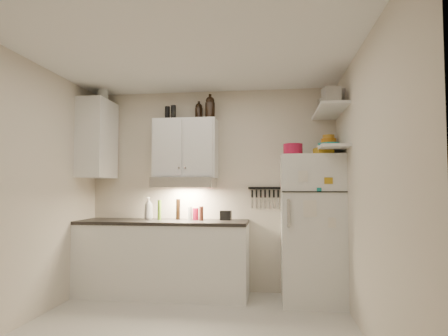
# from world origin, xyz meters

# --- Properties ---
(ceiling) EXTENTS (3.20, 3.00, 0.02)m
(ceiling) POSITION_xyz_m (0.00, 0.00, 2.61)
(ceiling) COLOR white
(ceiling) RESTS_ON ground
(back_wall) EXTENTS (3.20, 0.02, 2.60)m
(back_wall) POSITION_xyz_m (0.00, 1.51, 1.30)
(back_wall) COLOR beige
(back_wall) RESTS_ON ground
(left_wall) EXTENTS (0.02, 3.00, 2.60)m
(left_wall) POSITION_xyz_m (-1.61, 0.00, 1.30)
(left_wall) COLOR beige
(left_wall) RESTS_ON ground
(right_wall) EXTENTS (0.02, 3.00, 2.60)m
(right_wall) POSITION_xyz_m (1.61, 0.00, 1.30)
(right_wall) COLOR beige
(right_wall) RESTS_ON ground
(base_cabinet) EXTENTS (2.10, 0.60, 0.88)m
(base_cabinet) POSITION_xyz_m (-0.55, 1.20, 0.44)
(base_cabinet) COLOR white
(base_cabinet) RESTS_ON floor
(countertop) EXTENTS (2.10, 0.62, 0.04)m
(countertop) POSITION_xyz_m (-0.55, 1.20, 0.90)
(countertop) COLOR black
(countertop) RESTS_ON base_cabinet
(upper_cabinet) EXTENTS (0.80, 0.33, 0.75)m
(upper_cabinet) POSITION_xyz_m (-0.30, 1.33, 1.83)
(upper_cabinet) COLOR white
(upper_cabinet) RESTS_ON back_wall
(side_cabinet) EXTENTS (0.33, 0.55, 1.00)m
(side_cabinet) POSITION_xyz_m (-1.44, 1.20, 1.95)
(side_cabinet) COLOR white
(side_cabinet) RESTS_ON left_wall
(range_hood) EXTENTS (0.76, 0.46, 0.12)m
(range_hood) POSITION_xyz_m (-0.30, 1.27, 1.39)
(range_hood) COLOR silver
(range_hood) RESTS_ON back_wall
(fridge) EXTENTS (0.70, 0.68, 1.70)m
(fridge) POSITION_xyz_m (1.25, 1.16, 0.85)
(fridge) COLOR white
(fridge) RESTS_ON floor
(shelf_hi) EXTENTS (0.30, 0.95, 0.03)m
(shelf_hi) POSITION_xyz_m (1.45, 1.02, 2.20)
(shelf_hi) COLOR white
(shelf_hi) RESTS_ON right_wall
(shelf_lo) EXTENTS (0.30, 0.95, 0.03)m
(shelf_lo) POSITION_xyz_m (1.45, 1.02, 1.76)
(shelf_lo) COLOR white
(shelf_lo) RESTS_ON right_wall
(knife_strip) EXTENTS (0.42, 0.02, 0.03)m
(knife_strip) POSITION_xyz_m (0.70, 1.49, 1.32)
(knife_strip) COLOR black
(knife_strip) RESTS_ON back_wall
(dutch_oven) EXTENTS (0.23, 0.23, 0.13)m
(dutch_oven) POSITION_xyz_m (1.04, 1.02, 1.76)
(dutch_oven) COLOR #A91337
(dutch_oven) RESTS_ON fridge
(book_stack) EXTENTS (0.21, 0.25, 0.07)m
(book_stack) POSITION_xyz_m (1.37, 0.97, 1.74)
(book_stack) COLOR #B28716
(book_stack) RESTS_ON fridge
(spice_jar) EXTENTS (0.07, 0.07, 0.11)m
(spice_jar) POSITION_xyz_m (1.34, 1.04, 1.75)
(spice_jar) COLOR silver
(spice_jar) RESTS_ON fridge
(stock_pot) EXTENTS (0.33, 0.33, 0.19)m
(stock_pot) POSITION_xyz_m (1.48, 1.31, 2.31)
(stock_pot) COLOR silver
(stock_pot) RESTS_ON shelf_hi
(tin_a) EXTENTS (0.26, 0.25, 0.20)m
(tin_a) POSITION_xyz_m (1.49, 0.91, 2.32)
(tin_a) COLOR #AAAAAD
(tin_a) RESTS_ON shelf_hi
(tin_b) EXTENTS (0.19, 0.19, 0.16)m
(tin_b) POSITION_xyz_m (1.42, 0.67, 2.30)
(tin_b) COLOR #AAAAAD
(tin_b) RESTS_ON shelf_hi
(bowl_teal) EXTENTS (0.23, 0.23, 0.09)m
(bowl_teal) POSITION_xyz_m (1.47, 1.32, 1.82)
(bowl_teal) COLOR teal
(bowl_teal) RESTS_ON shelf_lo
(bowl_orange) EXTENTS (0.18, 0.18, 0.06)m
(bowl_orange) POSITION_xyz_m (1.48, 1.33, 1.89)
(bowl_orange) COLOR #C57012
(bowl_orange) RESTS_ON bowl_teal
(bowl_yellow) EXTENTS (0.14, 0.14, 0.05)m
(bowl_yellow) POSITION_xyz_m (1.48, 1.33, 1.95)
(bowl_yellow) COLOR orange
(bowl_yellow) RESTS_ON bowl_orange
(plates) EXTENTS (0.27, 0.27, 0.05)m
(plates) POSITION_xyz_m (1.45, 0.96, 1.80)
(plates) COLOR teal
(plates) RESTS_ON shelf_lo
(growler_a) EXTENTS (0.11, 0.11, 0.23)m
(growler_a) POSITION_xyz_m (-0.15, 1.40, 2.32)
(growler_a) COLOR black
(growler_a) RESTS_ON upper_cabinet
(growler_b) EXTENTS (0.15, 0.15, 0.29)m
(growler_b) POSITION_xyz_m (0.02, 1.30, 2.35)
(growler_b) COLOR black
(growler_b) RESTS_ON upper_cabinet
(thermos_a) EXTENTS (0.07, 0.07, 0.19)m
(thermos_a) POSITION_xyz_m (-0.46, 1.32, 2.29)
(thermos_a) COLOR black
(thermos_a) RESTS_ON upper_cabinet
(thermos_b) EXTENTS (0.07, 0.07, 0.19)m
(thermos_b) POSITION_xyz_m (-0.56, 1.38, 2.29)
(thermos_b) COLOR black
(thermos_b) RESTS_ON upper_cabinet
(side_jar) EXTENTS (0.18, 0.18, 0.18)m
(side_jar) POSITION_xyz_m (-1.38, 1.22, 2.54)
(side_jar) COLOR silver
(side_jar) RESTS_ON side_cabinet
(soap_bottle) EXTENTS (0.14, 0.14, 0.32)m
(soap_bottle) POSITION_xyz_m (-0.77, 1.28, 1.08)
(soap_bottle) COLOR white
(soap_bottle) RESTS_ON countertop
(pepper_mill) EXTENTS (0.05, 0.05, 0.17)m
(pepper_mill) POSITION_xyz_m (-0.08, 1.24, 1.01)
(pepper_mill) COLOR #602A1C
(pepper_mill) RESTS_ON countertop
(oil_bottle) EXTENTS (0.05, 0.05, 0.25)m
(oil_bottle) POSITION_xyz_m (-0.62, 1.26, 1.04)
(oil_bottle) COLOR #4C741D
(oil_bottle) RESTS_ON countertop
(vinegar_bottle) EXTENTS (0.07, 0.07, 0.26)m
(vinegar_bottle) POSITION_xyz_m (-0.39, 1.32, 1.05)
(vinegar_bottle) COLOR black
(vinegar_bottle) RESTS_ON countertop
(clear_bottle) EXTENTS (0.07, 0.07, 0.16)m
(clear_bottle) POSITION_xyz_m (-0.23, 1.28, 1.00)
(clear_bottle) COLOR silver
(clear_bottle) RESTS_ON countertop
(red_jar) EXTENTS (0.09, 0.09, 0.15)m
(red_jar) POSITION_xyz_m (-0.16, 1.30, 0.99)
(red_jar) COLOR #A91337
(red_jar) RESTS_ON countertop
(caddy) EXTENTS (0.14, 0.10, 0.12)m
(caddy) POSITION_xyz_m (0.21, 1.35, 0.98)
(caddy) COLOR black
(caddy) RESTS_ON countertop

